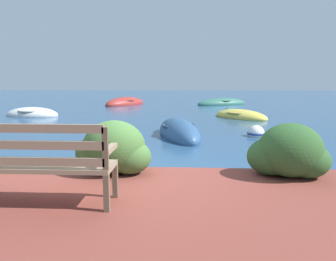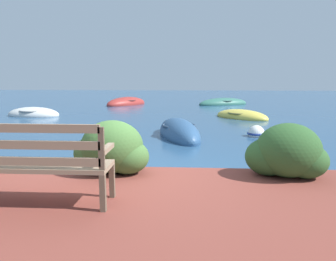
% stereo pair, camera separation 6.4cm
% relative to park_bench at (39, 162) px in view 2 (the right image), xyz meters
% --- Properties ---
extents(ground_plane, '(80.00, 80.00, 0.00)m').
position_rel_park_bench_xyz_m(ground_plane, '(0.70, 1.62, -0.70)').
color(ground_plane, navy).
extents(park_bench, '(1.56, 0.48, 0.93)m').
position_rel_park_bench_xyz_m(park_bench, '(0.00, 0.00, 0.00)').
color(park_bench, brown).
rests_on(park_bench, patio_terrace).
extents(hedge_clump_left, '(1.15, 0.83, 0.78)m').
position_rel_park_bench_xyz_m(hedge_clump_left, '(0.50, 1.29, -0.15)').
color(hedge_clump_left, '#426B33').
rests_on(hedge_clump_left, patio_terrace).
extents(hedge_clump_centre, '(1.13, 0.82, 0.77)m').
position_rel_park_bench_xyz_m(hedge_clump_centre, '(3.03, 1.23, -0.15)').
color(hedge_clump_centre, '#2D5628').
rests_on(hedge_clump_centre, patio_terrace).
extents(rowboat_nearest, '(1.65, 2.99, 0.87)m').
position_rel_park_bench_xyz_m(rowboat_nearest, '(1.38, 5.63, -0.63)').
color(rowboat_nearest, '#2D517A').
rests_on(rowboat_nearest, ground_plane).
extents(rowboat_mid, '(2.50, 2.63, 0.62)m').
position_rel_park_bench_xyz_m(rowboat_mid, '(3.82, 10.10, -0.65)').
color(rowboat_mid, '#DBC64C').
rests_on(rowboat_mid, ground_plane).
extents(rowboat_far, '(2.42, 1.41, 0.68)m').
position_rel_park_bench_xyz_m(rowboat_far, '(-5.05, 10.31, -0.64)').
color(rowboat_far, silver).
rests_on(rowboat_far, ground_plane).
extents(rowboat_outer, '(2.66, 3.25, 0.85)m').
position_rel_park_bench_xyz_m(rowboat_outer, '(-2.15, 16.49, -0.63)').
color(rowboat_outer, '#9E2D28').
rests_on(rowboat_outer, ground_plane).
extents(rowboat_distant, '(3.50, 2.55, 0.74)m').
position_rel_park_bench_xyz_m(rowboat_distant, '(3.80, 17.00, -0.64)').
color(rowboat_distant, '#336B5B').
rests_on(rowboat_distant, ground_plane).
extents(mooring_buoy, '(0.51, 0.51, 0.47)m').
position_rel_park_bench_xyz_m(mooring_buoy, '(3.54, 5.78, -0.62)').
color(mooring_buoy, white).
rests_on(mooring_buoy, ground_plane).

